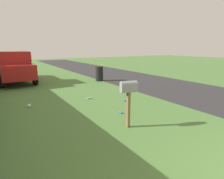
% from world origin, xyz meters
% --- Properties ---
extents(road_asphalt, '(60.00, 5.17, 0.01)m').
position_xyz_m(road_asphalt, '(6.00, -4.90, 0.00)').
color(road_asphalt, '#2D2D30').
rests_on(road_asphalt, ground).
extents(mailbox, '(0.31, 0.53, 1.41)m').
position_xyz_m(mailbox, '(4.30, 0.84, 1.13)').
color(mailbox, brown).
rests_on(mailbox, ground).
extents(pickup_truck, '(5.61, 2.26, 2.09)m').
position_xyz_m(pickup_truck, '(14.39, 2.96, 1.11)').
color(pickup_truck, maroon).
rests_on(pickup_truck, ground).
extents(trash_bin, '(0.56, 0.56, 1.04)m').
position_xyz_m(trash_bin, '(11.82, -2.19, 0.52)').
color(trash_bin, black).
rests_on(trash_bin, ground).
extents(litter_bottle_midfield_b, '(0.09, 0.22, 0.07)m').
position_xyz_m(litter_bottle_midfield_b, '(7.80, 0.49, 0.04)').
color(litter_bottle_midfield_b, '#B2D8BF').
rests_on(litter_bottle_midfield_b, ground).
extents(litter_bag_by_mailbox, '(0.14, 0.14, 0.14)m').
position_xyz_m(litter_bag_by_mailbox, '(7.92, 3.08, 0.07)').
color(litter_bag_by_mailbox, silver).
rests_on(litter_bag_by_mailbox, ground).
extents(litter_can_midfield_a, '(0.13, 0.08, 0.07)m').
position_xyz_m(litter_can_midfield_a, '(6.62, -0.68, 0.03)').
color(litter_can_midfield_a, blue).
rests_on(litter_can_midfield_a, ground).
extents(litter_can_near_hydrant, '(0.14, 0.10, 0.07)m').
position_xyz_m(litter_can_near_hydrant, '(5.40, 0.35, 0.03)').
color(litter_can_near_hydrant, blue).
rests_on(litter_can_near_hydrant, ground).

